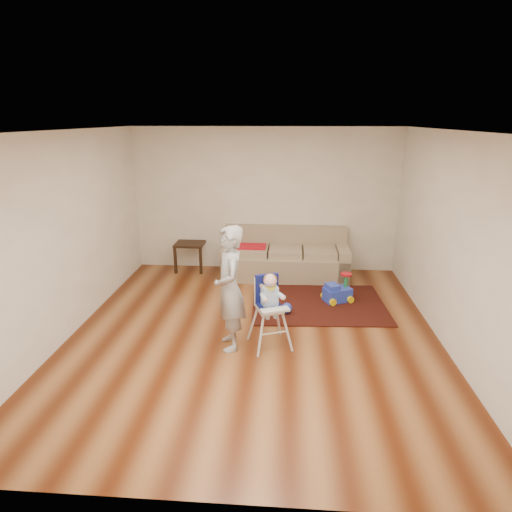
# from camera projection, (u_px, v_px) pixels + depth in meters

# --- Properties ---
(ground) EXTENTS (5.50, 5.50, 0.00)m
(ground) POSITION_uv_depth(u_px,v_px,m) (254.00, 334.00, 5.91)
(ground) COLOR #501F0B
(ground) RESTS_ON ground
(room_envelope) EXTENTS (5.04, 5.52, 2.72)m
(room_envelope) POSITION_uv_depth(u_px,v_px,m) (257.00, 192.00, 5.83)
(room_envelope) COLOR beige
(room_envelope) RESTS_ON ground
(sofa) EXTENTS (2.31, 0.96, 0.89)m
(sofa) POSITION_uv_depth(u_px,v_px,m) (285.00, 254.00, 7.93)
(sofa) COLOR tan
(sofa) RESTS_ON ground
(side_table) EXTENTS (0.55, 0.55, 0.55)m
(side_table) POSITION_uv_depth(u_px,v_px,m) (191.00, 256.00, 8.35)
(side_table) COLOR black
(side_table) RESTS_ON ground
(area_rug) EXTENTS (2.17, 1.67, 0.02)m
(area_rug) POSITION_uv_depth(u_px,v_px,m) (318.00, 304.00, 6.84)
(area_rug) COLOR black
(area_rug) RESTS_ON ground
(ride_on_toy) EXTENTS (0.50, 0.44, 0.46)m
(ride_on_toy) POSITION_uv_depth(u_px,v_px,m) (338.00, 288.00, 6.87)
(ride_on_toy) COLOR blue
(ride_on_toy) RESTS_ON area_rug
(toy_ball) EXTENTS (0.16, 0.16, 0.16)m
(toy_ball) POSITION_uv_depth(u_px,v_px,m) (287.00, 308.00, 6.48)
(toy_ball) COLOR blue
(toy_ball) RESTS_ON area_rug
(high_chair) EXTENTS (0.60, 0.60, 1.00)m
(high_chair) POSITION_uv_depth(u_px,v_px,m) (270.00, 312.00, 5.47)
(high_chair) COLOR silver
(high_chair) RESTS_ON ground
(adult) EXTENTS (0.53, 0.67, 1.61)m
(adult) POSITION_uv_depth(u_px,v_px,m) (230.00, 289.00, 5.35)
(adult) COLOR #9D9C9F
(adult) RESTS_ON ground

